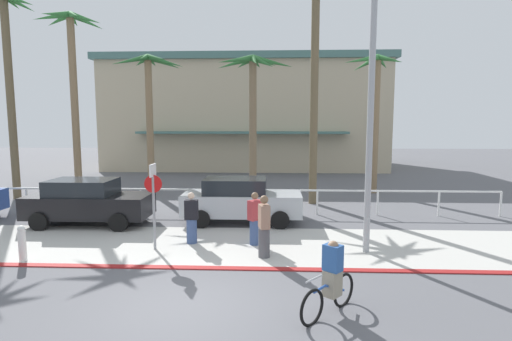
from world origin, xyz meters
TOP-DOWN VIEW (x-y plane):
  - ground_plane at (0.00, 10.00)m, footprint 80.00×80.00m
  - sidewalk_strip at (0.00, 4.20)m, footprint 44.00×4.00m
  - curb_paint at (0.00, 2.20)m, footprint 44.00×0.24m
  - building_backdrop at (-0.45, 27.71)m, footprint 22.41×12.84m
  - rail_fence at (-0.00, 8.50)m, footprint 22.00×0.08m
  - stop_sign_bike_lane at (-1.64, 3.68)m, footprint 0.52×0.56m
  - bollard_1 at (-4.93, 2.51)m, footprint 0.20×0.20m
  - streetlight_curb at (4.57, 3.47)m, footprint 0.24×2.54m
  - palm_tree_1 at (-10.81, 11.30)m, footprint 3.17×2.77m
  - palm_tree_2 at (-8.11, 12.19)m, footprint 3.18×3.35m
  - palm_tree_3 at (-4.58, 13.12)m, footprint 3.78×2.90m
  - palm_tree_4 at (0.81, 11.76)m, footprint 3.77×3.34m
  - palm_tree_5 at (3.68, 10.84)m, footprint 3.17×3.37m
  - palm_tree_6 at (7.14, 13.84)m, footprint 3.01×3.24m
  - car_black_1 at (-4.93, 6.46)m, footprint 4.40×2.02m
  - car_silver_2 at (0.64, 7.06)m, footprint 4.40×2.02m
  - cyclist_blue_0 at (3.02, -0.15)m, footprint 1.24×1.41m
  - pedestrian_0 at (1.62, 3.10)m, footprint 0.39×0.45m
  - pedestrian_1 at (1.31, 4.27)m, footprint 0.47×0.46m
  - pedestrian_2 at (-0.67, 4.34)m, footprint 0.40×0.33m

SIDE VIEW (x-z plane):
  - ground_plane at x=0.00m, z-range 0.00..0.00m
  - sidewalk_strip at x=0.00m, z-range 0.00..0.02m
  - curb_paint at x=0.00m, z-range 0.00..0.03m
  - bollard_1 at x=-4.93m, z-range 0.02..1.02m
  - cyclist_blue_0 at x=3.02m, z-range -0.06..1.44m
  - pedestrian_2 at x=-0.67m, z-range -0.07..1.56m
  - pedestrian_1 at x=1.31m, z-range -0.07..1.59m
  - pedestrian_0 at x=1.62m, z-range -0.06..1.71m
  - rail_fence at x=0.00m, z-range 0.32..1.36m
  - car_black_1 at x=-4.93m, z-range 0.03..1.72m
  - car_silver_2 at x=0.64m, z-range 0.03..1.72m
  - stop_sign_bike_lane at x=-1.64m, z-range 0.40..2.96m
  - streetlight_curb at x=4.57m, z-range 0.53..8.03m
  - building_backdrop at x=-0.45m, z-range 0.02..8.82m
  - palm_tree_6 at x=7.14m, z-range 1.67..8.90m
  - palm_tree_4 at x=0.81m, z-range 1.96..8.89m
  - palm_tree_3 at x=-4.58m, z-range 1.93..9.15m
  - palm_tree_2 at x=-8.11m, z-range 2.09..11.23m
  - palm_tree_5 at x=3.68m, z-range 2.03..12.18m
  - palm_tree_1 at x=-10.81m, z-range 2.25..12.04m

